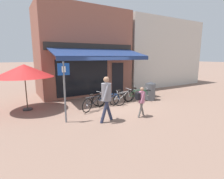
{
  "coord_description": "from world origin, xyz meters",
  "views": [
    {
      "loc": [
        -4.71,
        -7.47,
        2.53
      ],
      "look_at": [
        -0.69,
        -0.81,
        1.05
      ],
      "focal_mm": 28.0,
      "sensor_mm": 36.0,
      "label": 1
    }
  ],
  "objects": [
    {
      "name": "bicycle_green",
      "position": [
        1.57,
        0.04,
        0.36
      ],
      "size": [
        1.7,
        0.86,
        0.83
      ],
      "rotation": [
        0.12,
        0.0,
        -0.39
      ],
      "color": "black",
      "rests_on": "ground_plane"
    },
    {
      "name": "bicycle_blue",
      "position": [
        -0.34,
        0.06,
        0.35
      ],
      "size": [
        1.59,
        0.8,
        0.78
      ],
      "rotation": [
        0.01,
        0.0,
        -0.42
      ],
      "color": "black",
      "rests_on": "ground_plane"
    },
    {
      "name": "bicycle_black",
      "position": [
        -1.24,
        -0.11,
        0.36
      ],
      "size": [
        1.63,
        0.85,
        0.82
      ],
      "rotation": [
        0.08,
        0.0,
        0.45
      ],
      "color": "black",
      "rests_on": "ground_plane"
    },
    {
      "name": "pedestrian_adult",
      "position": [
        -1.5,
        -1.74,
        1.08
      ],
      "size": [
        0.66,
        0.53,
        1.79
      ],
      "rotation": [
        0.0,
        0.0,
        -0.17
      ],
      "color": "#282D47",
      "rests_on": "ground_plane"
    },
    {
      "name": "cafe_parasol",
      "position": [
        -4.01,
        1.53,
        1.88
      ],
      "size": [
        2.63,
        2.63,
        2.18
      ],
      "color": "#4C3D2D",
      "rests_on": "ground_plane"
    },
    {
      "name": "pedestrian_child",
      "position": [
        0.0,
        -2.02,
        0.8
      ],
      "size": [
        0.51,
        0.37,
        1.29
      ],
      "rotation": [
        0.0,
        0.0,
        -0.12
      ],
      "color": "slate",
      "rests_on": "ground_plane"
    },
    {
      "name": "shop_front",
      "position": [
        -0.03,
        4.05,
        2.8
      ],
      "size": [
        6.1,
        5.0,
        5.61
      ],
      "color": "#8E5647",
      "rests_on": "ground_plane"
    },
    {
      "name": "bicycle_silver",
      "position": [
        0.49,
        0.08,
        0.36
      ],
      "size": [
        1.75,
        0.52,
        0.82
      ],
      "rotation": [
        0.09,
        0.0,
        0.17
      ],
      "color": "black",
      "rests_on": "ground_plane"
    },
    {
      "name": "neighbour_building",
      "position": [
        7.12,
        4.57,
        2.78
      ],
      "size": [
        7.81,
        4.0,
        5.56
      ],
      "color": "beige",
      "rests_on": "ground_plane"
    },
    {
      "name": "ground_plane",
      "position": [
        0.0,
        0.0,
        0.0
      ],
      "size": [
        160.0,
        160.0,
        0.0
      ],
      "primitive_type": "plane",
      "color": "#846656"
    },
    {
      "name": "litter_bin",
      "position": [
        2.39,
        -0.05,
        0.54
      ],
      "size": [
        0.59,
        0.59,
        1.08
      ],
      "color": "#515459",
      "rests_on": "ground_plane"
    },
    {
      "name": "parking_sign",
      "position": [
        -2.91,
        -1.03,
        1.44
      ],
      "size": [
        0.44,
        0.07,
        2.34
      ],
      "color": "slate",
      "rests_on": "ground_plane"
    },
    {
      "name": "bike_rack_rail",
      "position": [
        0.12,
        0.24,
        0.47
      ],
      "size": [
        3.33,
        0.04,
        0.57
      ],
      "color": "#47494F",
      "rests_on": "ground_plane"
    }
  ]
}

